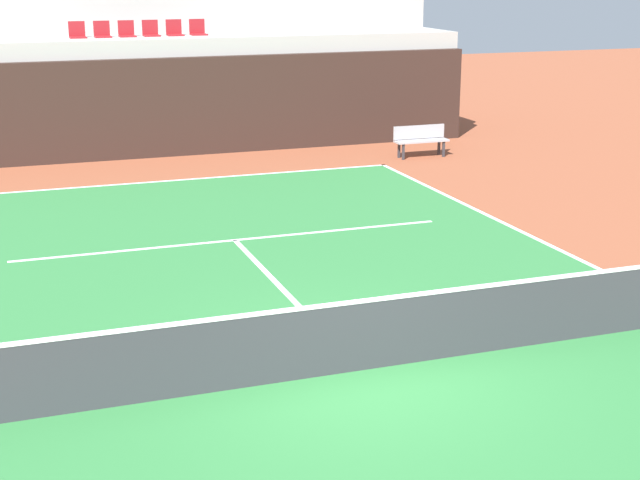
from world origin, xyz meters
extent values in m
plane|color=brown|center=(0.00, 0.00, 0.00)|extent=(80.00, 80.00, 0.00)
cube|color=#2D7238|center=(0.00, 0.00, 0.01)|extent=(11.00, 24.00, 0.01)
cube|color=white|center=(0.00, 11.95, 0.01)|extent=(11.00, 0.10, 0.00)
cube|color=white|center=(0.00, 6.40, 0.01)|extent=(8.26, 0.10, 0.00)
cube|color=white|center=(0.00, 3.20, 0.01)|extent=(0.10, 6.40, 0.00)
cube|color=black|center=(0.00, 15.12, 1.32)|extent=(18.43, 0.30, 2.65)
cube|color=#9E9E99|center=(0.00, 16.47, 1.56)|extent=(18.43, 2.40, 3.13)
cube|color=#9E9E99|center=(0.00, 18.87, 2.05)|extent=(18.43, 2.40, 4.11)
cube|color=maroon|center=(-1.66, 16.47, 3.15)|extent=(0.44, 0.44, 0.04)
cube|color=maroon|center=(-1.66, 16.67, 3.37)|extent=(0.44, 0.04, 0.40)
cube|color=maroon|center=(-1.00, 16.47, 3.15)|extent=(0.44, 0.44, 0.04)
cube|color=maroon|center=(-1.00, 16.67, 3.37)|extent=(0.44, 0.04, 0.40)
cube|color=maroon|center=(-0.33, 16.47, 3.15)|extent=(0.44, 0.44, 0.04)
cube|color=maroon|center=(-0.33, 16.67, 3.37)|extent=(0.44, 0.04, 0.40)
cube|color=maroon|center=(0.33, 16.47, 3.15)|extent=(0.44, 0.44, 0.04)
cube|color=maroon|center=(0.33, 16.67, 3.37)|extent=(0.44, 0.04, 0.40)
cube|color=maroon|center=(1.00, 16.47, 3.15)|extent=(0.44, 0.44, 0.04)
cube|color=maroon|center=(1.00, 16.67, 3.37)|extent=(0.44, 0.04, 0.40)
cube|color=maroon|center=(1.66, 16.47, 3.15)|extent=(0.44, 0.44, 0.04)
cube|color=maroon|center=(1.66, 16.67, 3.37)|extent=(0.44, 0.04, 0.40)
cube|color=#333338|center=(0.00, 0.00, 0.47)|extent=(10.90, 0.02, 0.92)
cube|color=white|center=(0.00, 0.00, 0.96)|extent=(10.90, 0.04, 0.05)
cube|color=#99999E|center=(6.85, 12.61, 0.45)|extent=(1.50, 0.40, 0.05)
cube|color=#99999E|center=(6.85, 12.79, 0.67)|extent=(1.50, 0.04, 0.36)
cube|color=#2D2D33|center=(6.25, 12.47, 0.21)|extent=(0.06, 0.06, 0.42)
cube|color=#2D2D33|center=(7.45, 12.47, 0.21)|extent=(0.06, 0.06, 0.42)
cube|color=#2D2D33|center=(6.25, 12.75, 0.21)|extent=(0.06, 0.06, 0.42)
cube|color=#2D2D33|center=(7.45, 12.75, 0.21)|extent=(0.06, 0.06, 0.42)
camera|label=1|loc=(-4.30, -10.51, 5.05)|focal=53.51mm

